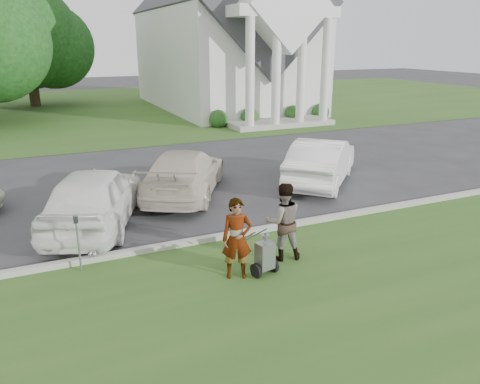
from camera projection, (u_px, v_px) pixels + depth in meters
ground at (245, 245)px, 11.46m from camera, size 120.00×120.00×0.00m
grass_strip at (311, 305)px, 8.85m from camera, size 80.00×7.00×0.01m
church_lawn at (95, 108)px, 34.93m from camera, size 80.00×30.00×0.01m
curb at (236, 234)px, 11.91m from camera, size 80.00×0.18×0.15m
church at (225, 24)px, 33.21m from camera, size 9.19×19.00×24.10m
tree_back at (27, 42)px, 34.52m from camera, size 9.61×7.60×8.89m
striping_cart at (265, 256)px, 9.88m from camera, size 0.64×1.14×1.00m
person_left at (237, 239)px, 9.64m from camera, size 0.73×0.60×1.73m
person_right at (283, 222)px, 10.48m from camera, size 1.00×0.85×1.79m
parking_meter_near at (78, 236)px, 9.91m from camera, size 0.09×0.08×1.30m
car_b at (95, 197)px, 12.42m from camera, size 3.58×5.21×1.65m
car_c at (184, 173)px, 15.03m from camera, size 4.29×5.44×1.47m
car_d at (321, 161)px, 16.27m from camera, size 4.54×4.58×1.58m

